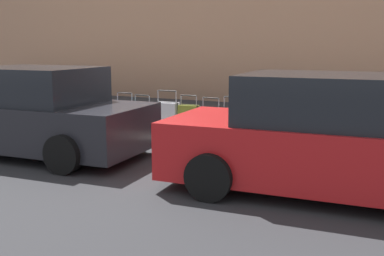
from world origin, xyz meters
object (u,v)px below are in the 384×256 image
suitcase_red_10 (105,114)px  parked_car_charcoal_1 (37,114)px  fire_hydrant (74,107)px  suitcase_navy_2 (274,124)px  suitcase_black_4 (231,124)px  suitcase_silver_7 (167,117)px  suitcase_navy_9 (125,115)px  suitcase_red_3 (251,124)px  parked_car_red_0 (328,138)px  suitcase_maroon_5 (211,124)px  suitcase_teal_1 (300,126)px  suitcase_olive_6 (189,120)px  bollard_post (53,106)px  suitcase_silver_0 (329,133)px  suitcase_teal_8 (143,119)px

suitcase_red_10 → parked_car_charcoal_1: size_ratio=0.16×
suitcase_red_10 → fire_hydrant: fire_hydrant is taller
suitcase_navy_2 → suitcase_black_4: 0.89m
suitcase_silver_7 → suitcase_navy_9: suitcase_silver_7 is taller
suitcase_red_3 → parked_car_red_0: (-1.84, 2.17, 0.27)m
suitcase_red_3 → suitcase_silver_7: suitcase_silver_7 is taller
suitcase_red_3 → parked_car_charcoal_1: size_ratio=0.21×
suitcase_black_4 → suitcase_maroon_5: 0.48m
suitcase_black_4 → parked_car_red_0: size_ratio=0.19×
suitcase_red_3 → suitcase_red_10: (3.50, 0.01, -0.03)m
suitcase_black_4 → suitcase_maroon_5: suitcase_black_4 is taller
suitcase_teal_1 → parked_car_charcoal_1: bearing=26.7°
parked_car_charcoal_1 → suitcase_maroon_5: bearing=-137.8°
suitcase_olive_6 → bollard_post: bollard_post is taller
suitcase_silver_0 → suitcase_black_4: 1.92m
suitcase_maroon_5 → parked_car_charcoal_1: size_ratio=0.19×
suitcase_navy_2 → suitcase_silver_7: size_ratio=1.16×
suitcase_navy_9 → suitcase_navy_2: bearing=-179.7°
suitcase_silver_0 → suitcase_red_3: bearing=4.4°
suitcase_teal_1 → bollard_post: (5.89, 0.14, 0.06)m
suitcase_olive_6 → suitcase_navy_9: bearing=0.9°
suitcase_red_3 → suitcase_olive_6: (1.40, -0.09, -0.03)m
suitcase_teal_8 → suitcase_red_10: size_ratio=1.16×
suitcase_red_10 → parked_car_charcoal_1: 2.18m
suitcase_silver_0 → suitcase_silver_7: (3.41, 0.00, 0.05)m
suitcase_silver_7 → suitcase_teal_8: 0.56m
suitcase_black_4 → suitcase_maroon_5: (0.47, -0.06, -0.04)m
bollard_post → suitcase_red_3: bearing=-178.8°
suitcase_teal_1 → suitcase_navy_9: size_ratio=1.26×
suitcase_olive_6 → fire_hydrant: suitcase_olive_6 is taller
suitcase_red_10 → parked_car_red_0: parked_car_red_0 is taller
suitcase_black_4 → suitcase_silver_7: bearing=-1.7°
suitcase_silver_0 → suitcase_olive_6: (2.88, 0.03, 0.04)m
suitcase_navy_2 → suitcase_navy_9: suitcase_navy_2 is taller
suitcase_maroon_5 → suitcase_red_10: size_ratio=1.16×
suitcase_teal_8 → fire_hydrant: 1.96m
suitcase_olive_6 → parked_car_red_0: parked_car_red_0 is taller
suitcase_navy_2 → suitcase_olive_6: 1.85m
suitcase_olive_6 → fire_hydrant: (3.02, 0.04, 0.11)m
suitcase_navy_2 → suitcase_teal_8: 2.92m
suitcase_silver_0 → suitcase_maroon_5: size_ratio=1.05×
suitcase_black_4 → parked_car_red_0: 3.20m
suitcase_silver_7 → parked_car_charcoal_1: 2.75m
suitcase_silver_7 → suitcase_black_4: bearing=178.3°
suitcase_navy_9 → parked_car_red_0: bearing=155.1°
suitcase_silver_7 → parked_car_charcoal_1: (1.50, 2.28, 0.29)m
suitcase_black_4 → parked_car_charcoal_1: 3.75m
suitcase_navy_9 → suitcase_maroon_5: bearing=-178.4°
suitcase_maroon_5 → suitcase_navy_9: suitcase_navy_9 is taller
suitcase_black_4 → fire_hydrant: bearing=0.2°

